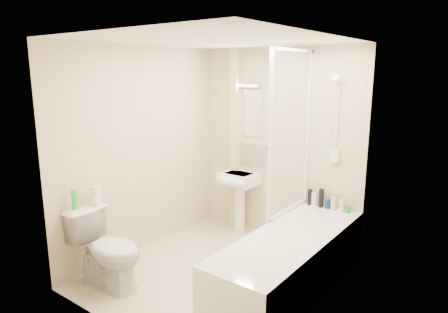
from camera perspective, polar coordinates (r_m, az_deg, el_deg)
The scene contains 26 objects.
floor at distance 4.45m, azimuth -0.92°, elevation -16.26°, with size 2.50×2.50×0.00m, color beige.
wall_back at distance 5.04m, azimuth 7.79°, elevation 1.57°, with size 2.20×0.02×2.40m, color beige.
wall_left at distance 4.76m, azimuth -11.49°, elevation 0.81°, with size 0.02×2.50×2.40m, color beige.
wall_right at distance 3.47m, azimuth 13.53°, elevation -3.48°, with size 0.02×2.50×2.40m, color beige.
ceiling at distance 3.92m, azimuth -1.04°, elevation 16.31°, with size 2.20×2.50×0.02m, color white.
tile_back at distance 4.68m, azimuth 15.84°, elevation 3.20°, with size 0.70×0.01×1.75m, color beige.
tile_right at distance 3.61m, azimuth 14.81°, elevation 0.70°, with size 0.01×2.10×1.75m, color beige.
pipe_boxing at distance 5.32m, azimuth 1.63°, elevation 2.23°, with size 0.12×0.12×2.40m, color beige.
splashback at distance 5.30m, azimuth 3.31°, elevation 0.31°, with size 0.60×0.01×0.30m, color beige.
mirror at distance 5.22m, azimuth 3.37°, elevation 6.24°, with size 0.46×0.01×0.60m, color white.
strip_light at distance 5.17m, azimuth 3.28°, elevation 10.30°, with size 0.42×0.07×0.07m, color silver.
bathtub at distance 4.11m, azimuth 9.43°, elevation -14.43°, with size 0.70×2.10×0.55m.
shower_screen at distance 4.42m, azimuth 9.54°, elevation 3.32°, with size 0.04×0.92×1.80m.
shower_fixture at distance 4.62m, azimuth 15.70°, elevation 4.62°, with size 0.10×0.16×0.99m.
pedestal_sink at distance 5.21m, azimuth 1.87°, elevation -4.19°, with size 0.48×0.46×0.93m.
bottle_black_a at distance 4.88m, azimuth 12.15°, elevation -5.66°, with size 0.05×0.05×0.19m, color black.
bottle_white_a at distance 4.87m, azimuth 12.75°, elevation -5.97°, with size 0.06×0.06×0.15m, color white.
bottle_black_b at distance 4.82m, azimuth 13.72°, elevation -5.77°, with size 0.06×0.06×0.22m, color black.
bottle_blue at distance 4.81m, azimuth 14.60°, elevation -6.55°, with size 0.06×0.06×0.11m, color #122251.
bottle_cream at distance 4.78m, azimuth 15.38°, elevation -6.47°, with size 0.05×0.05×0.15m, color beige.
bottle_white_b at distance 4.75m, azimuth 16.44°, elevation -6.73°, with size 0.05×0.05×0.14m, color white.
bottle_green at distance 4.74m, azimuth 17.27°, elevation -7.17°, with size 0.06×0.06×0.09m, color green.
toilet at distance 4.21m, azimuth -16.31°, elevation -12.54°, with size 0.80×0.50×0.78m, color white.
toilet_roll_lower at distance 4.28m, azimuth -18.07°, elevation -5.91°, with size 0.11×0.11×0.10m, color white.
toilet_roll_upper at distance 4.25m, azimuth -17.87°, elevation -4.69°, with size 0.10×0.10×0.09m, color white.
green_bottle at distance 4.19m, azimuth -20.57°, elevation -5.77°, with size 0.06×0.06×0.20m, color green.
Camera 1 is at (2.41, -3.08, 2.11)m, focal length 32.00 mm.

